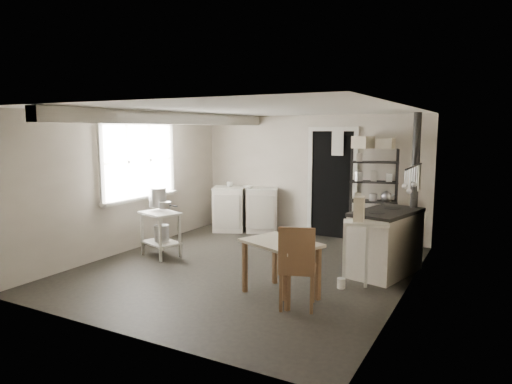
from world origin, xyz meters
The scene contains 31 objects.
floor centered at (0.00, 0.00, 0.00)m, with size 5.00×5.00×0.00m, color black.
ceiling centered at (0.00, 0.00, 2.30)m, with size 5.00×5.00×0.00m, color silver.
wall_back centered at (0.00, 2.50, 1.15)m, with size 4.50×0.02×2.30m, color #BBB1A0.
wall_front centered at (0.00, -2.50, 1.15)m, with size 4.50×0.02×2.30m, color #BBB1A0.
wall_left centered at (-2.25, 0.00, 1.15)m, with size 0.02×5.00×2.30m, color #BBB1A0.
wall_right centered at (2.25, 0.00, 1.15)m, with size 0.02×5.00×2.30m, color #BBB1A0.
window centered at (-2.22, 0.20, 1.50)m, with size 0.12×1.76×1.28m, color beige, non-canonical shape.
doorway centered at (0.45, 2.47, 1.00)m, with size 0.96×0.10×2.08m, color beige, non-canonical shape.
ceiling_beam centered at (-1.20, 0.00, 2.20)m, with size 0.18×5.00×0.18m, color beige, non-canonical shape.
wallpaper_panel centered at (2.24, 0.00, 1.15)m, with size 0.01×5.00×2.30m, color beige, non-canonical shape.
utensil_rail centered at (2.19, 0.60, 1.55)m, with size 0.06×1.20×0.44m, color silver, non-canonical shape.
prep_table centered at (-1.54, -0.08, 0.40)m, with size 0.63×0.45×0.72m, color beige, non-canonical shape.
stockpot centered at (-1.67, 0.02, 0.94)m, with size 0.28×0.28×0.30m, color silver.
saucepan centered at (-1.40, -0.12, 0.85)m, with size 0.19×0.19×0.10m, color silver.
bucket centered at (-1.50, -0.11, 0.39)m, with size 0.24×0.24×0.26m, color silver.
base_cabinets centered at (-1.25, 2.18, 0.46)m, with size 1.35×0.58×0.88m, color beige, non-canonical shape.
mixing_bowl centered at (-1.16, 2.11, 0.95)m, with size 0.26×0.26×0.06m, color white.
counter_cup centered at (-1.56, 2.08, 0.97)m, with size 0.13×0.13×0.10m, color white.
shelf_rack centered at (1.29, 2.19, 0.95)m, with size 0.81×0.31×1.71m, color black, non-canonical shape.
shelf_jar centered at (1.03, 2.15, 1.37)m, with size 0.09×0.09×0.19m, color white.
storage_box_a centered at (1.09, 2.18, 2.01)m, with size 0.30×0.27×0.21m, color beige.
storage_box_b centered at (1.46, 2.24, 1.99)m, with size 0.27×0.25×0.18m, color beige.
stove centered at (1.85, 0.72, 0.44)m, with size 0.64×1.15×0.91m, color beige, non-canonical shape.
stovepipe centered at (2.14, 1.18, 1.59)m, with size 0.11×0.11×1.42m, color black, non-canonical shape.
side_ledge centered at (1.75, 0.01, 0.43)m, with size 0.57×0.30×0.87m, color beige, non-canonical shape.
oats_box centered at (1.66, 0.01, 1.01)m, with size 0.13×0.21×0.31m, color beige.
work_table centered at (0.93, -0.78, 0.38)m, with size 0.90×0.63×0.69m, color beige, non-canonical shape.
table_cup centered at (1.12, -0.93, 0.80)m, with size 0.09×0.09×0.09m, color white.
chair centered at (1.25, -1.01, 0.48)m, with size 0.40×0.42×0.98m, color brown, non-canonical shape.
flour_sack centered at (1.46, 1.86, 0.24)m, with size 0.40×0.34×0.48m, color silver.
floor_crock centered at (1.50, -0.16, 0.07)m, with size 0.11×0.11×0.13m, color white.
Camera 1 is at (3.22, -5.67, 2.04)m, focal length 32.00 mm.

